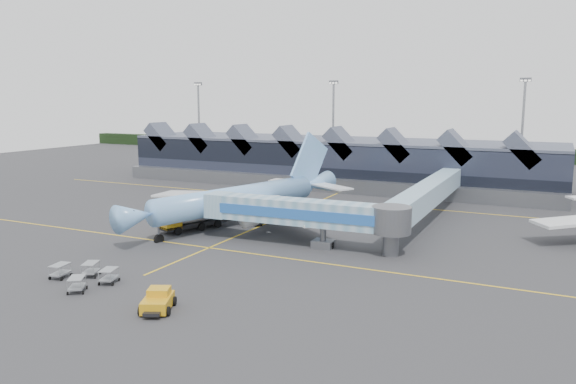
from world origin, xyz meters
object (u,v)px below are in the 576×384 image
at_px(jet_bridge, 315,215).
at_px(fuel_truck, 195,215).
at_px(main_airliner, 244,197).
at_px(pushback_tug, 158,301).

xyz_separation_m(jet_bridge, fuel_truck, (-18.67, 1.49, -2.07)).
distance_m(main_airliner, jet_bridge, 16.33).
bearing_deg(main_airliner, pushback_tug, -55.82).
xyz_separation_m(main_airliner, pushback_tug, (10.47, -32.79, -2.99)).
distance_m(jet_bridge, pushback_tug, 25.54).
height_order(jet_bridge, fuel_truck, jet_bridge).
height_order(jet_bridge, pushback_tug, jet_bridge).
relative_size(main_airliner, pushback_tug, 8.80).
bearing_deg(jet_bridge, pushback_tug, -100.91).
xyz_separation_m(jet_bridge, pushback_tug, (-3.91, -25.04, -3.21)).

